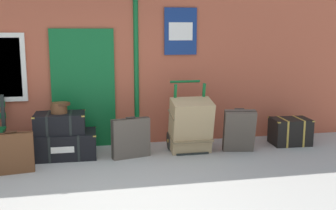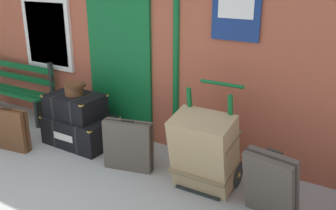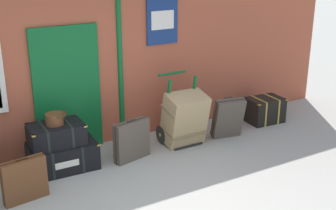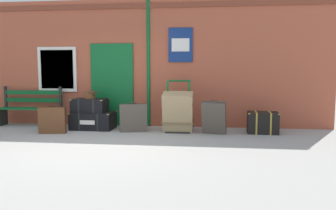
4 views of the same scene
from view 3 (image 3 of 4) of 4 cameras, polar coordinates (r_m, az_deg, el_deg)
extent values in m
cube|color=#AD5138|center=(7.53, -11.24, 6.46)|extent=(10.40, 0.30, 3.20)
cube|color=#0F5B28|center=(7.43, -12.61, 1.78)|extent=(1.10, 0.05, 2.10)
cube|color=#093718|center=(7.42, -12.58, 1.76)|extent=(0.06, 0.02, 2.10)
cylinder|color=#0F5B28|center=(7.62, -6.15, 6.88)|extent=(0.09, 0.09, 3.14)
cube|color=navy|center=(7.88, -0.73, 10.72)|extent=(0.60, 0.02, 0.84)
cube|color=white|center=(7.87, -0.68, 10.71)|extent=(0.44, 0.01, 0.32)
cube|color=black|center=(7.14, -13.20, -6.26)|extent=(1.02, 0.67, 0.42)
cube|color=black|center=(7.09, -14.95, -6.59)|extent=(0.05, 0.65, 0.43)
cube|color=black|center=(7.19, -11.47, -5.93)|extent=(0.05, 0.65, 0.43)
cube|color=#B79338|center=(6.70, -16.59, -6.47)|extent=(0.05, 0.05, 0.02)
cube|color=#B79338|center=(6.92, -8.81, -5.01)|extent=(0.05, 0.05, 0.02)
cube|color=#B79338|center=(7.24, -17.62, -4.59)|extent=(0.05, 0.05, 0.02)
cube|color=#B79338|center=(7.44, -10.39, -3.30)|extent=(0.05, 0.05, 0.02)
cube|color=silver|center=(6.85, -12.64, -7.35)|extent=(0.36, 0.01, 0.10)
cube|color=black|center=(6.97, -13.98, -3.63)|extent=(0.81, 0.56, 0.32)
cube|color=black|center=(6.94, -15.41, -3.88)|extent=(0.05, 0.55, 0.33)
cube|color=black|center=(7.01, -12.57, -3.37)|extent=(0.05, 0.55, 0.33)
cube|color=#B79338|center=(6.62, -16.68, -3.77)|extent=(0.05, 0.05, 0.02)
cube|color=#B79338|center=(6.79, -10.43, -2.65)|extent=(0.05, 0.05, 0.02)
cube|color=#B79338|center=(7.08, -17.58, -2.34)|extent=(0.05, 0.05, 0.02)
cube|color=#B79338|center=(7.23, -11.71, -1.33)|extent=(0.05, 0.05, 0.02)
cylinder|color=brown|center=(6.88, -14.20, -1.74)|extent=(0.26, 0.26, 0.17)
cylinder|color=#432715|center=(6.87, -13.90, -1.16)|extent=(0.28, 0.28, 0.04)
cube|color=black|center=(7.83, 2.15, -4.94)|extent=(0.56, 0.28, 0.03)
cube|color=#0F5B28|center=(7.65, -0.18, -0.85)|extent=(0.04, 0.28, 1.18)
cube|color=#0F5B28|center=(7.89, 2.97, -0.22)|extent=(0.04, 0.28, 1.18)
cylinder|color=#0F5B28|center=(7.78, 0.54, 4.04)|extent=(0.54, 0.04, 0.04)
cylinder|color=black|center=(7.82, -0.84, -3.77)|extent=(0.04, 0.32, 0.32)
cylinder|color=#B79338|center=(7.82, -0.84, -3.77)|extent=(0.07, 0.06, 0.06)
cylinder|color=black|center=(8.13, 3.11, -2.88)|extent=(0.04, 0.32, 0.32)
cylinder|color=#B79338|center=(8.13, 3.11, -2.88)|extent=(0.07, 0.06, 0.06)
cube|color=tan|center=(7.66, 2.12, -1.74)|extent=(0.68, 0.62, 0.95)
cube|color=olive|center=(7.74, 2.10, -3.08)|extent=(0.70, 0.45, 0.12)
cube|color=olive|center=(7.60, 2.13, -0.38)|extent=(0.70, 0.45, 0.12)
cube|color=#51473D|center=(8.03, 7.62, -1.66)|extent=(0.58, 0.43, 0.75)
cylinder|color=#302A24|center=(7.93, 7.62, 0.92)|extent=(0.16, 0.06, 0.03)
cube|color=#2C2721|center=(8.03, 7.62, -1.66)|extent=(0.57, 0.30, 0.73)
cube|color=#51473D|center=(7.21, -4.61, -4.50)|extent=(0.65, 0.30, 0.65)
cylinder|color=#302A24|center=(7.08, -4.69, -1.95)|extent=(0.16, 0.07, 0.03)
cube|color=#2C2721|center=(7.21, -4.61, -4.50)|extent=(0.63, 0.17, 0.66)
cube|color=brown|center=(6.38, -17.72, -9.07)|extent=(0.61, 0.23, 0.60)
cylinder|color=#3A2112|center=(6.24, -18.02, -6.49)|extent=(0.16, 0.05, 0.03)
cube|color=#351E10|center=(6.38, -17.72, -9.07)|extent=(0.60, 0.11, 0.61)
cube|color=black|center=(8.96, 12.14, -0.61)|extent=(0.71, 0.52, 0.48)
cube|color=#B79338|center=(8.87, 11.36, -0.76)|extent=(0.06, 0.49, 0.49)
cube|color=#B79338|center=(9.05, 12.90, -0.46)|extent=(0.06, 0.49, 0.49)
cube|color=#B79338|center=(8.53, 11.47, 0.05)|extent=(0.05, 0.05, 0.02)
cube|color=#B79338|center=(8.92, 14.73, 0.66)|extent=(0.05, 0.05, 0.02)
cube|color=#B79338|center=(8.86, 9.74, 0.89)|extent=(0.05, 0.05, 0.02)
cube|color=#B79338|center=(9.24, 12.96, 1.45)|extent=(0.05, 0.05, 0.02)
camera|label=1|loc=(2.43, 65.35, -22.33)|focal=43.81mm
camera|label=2|loc=(6.07, 35.34, 8.18)|focal=40.47mm
camera|label=4|loc=(5.05, 72.01, -15.86)|focal=35.41mm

